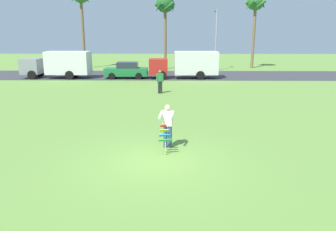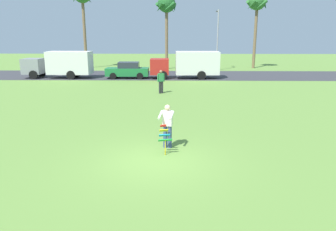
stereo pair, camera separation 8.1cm
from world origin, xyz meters
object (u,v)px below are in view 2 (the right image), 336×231
Objects in this scene: kite_held at (165,136)px; streetlight_pole at (217,36)px; parked_car_green at (128,70)px; palm_tree_right_near at (167,7)px; person_walker_near at (161,81)px; parked_truck_grey_van at (62,64)px; palm_tree_centre_far at (257,5)px; person_kite_flyer at (167,124)px; parked_truck_red_cab at (189,64)px.

streetlight_pole is at bearing 79.10° from kite_held.
parked_car_green is 0.48× the size of palm_tree_right_near.
person_walker_near is (-0.00, -16.93, -6.44)m from palm_tree_right_near.
palm_tree_right_near reaches higher than parked_car_green.
palm_tree_right_near is at bearing 165.51° from streetlight_pole.
parked_car_green is at bearing -112.80° from palm_tree_right_near.
parked_truck_grey_van reaches higher than kite_held.
palm_tree_centre_far reaches higher than parked_car_green.
person_walker_near is (-6.02, -15.38, -3.06)m from streetlight_pole.
palm_tree_centre_far reaches higher than streetlight_pole.
parked_car_green is 0.60× the size of streetlight_pole.
streetlight_pole reaches higher than kite_held.
parked_car_green is at bearing 0.00° from parked_truck_grey_van.
palm_tree_right_near reaches higher than person_walker_near.
parked_truck_red_cab reaches higher than person_kite_flyer.
kite_held is at bearing -108.82° from palm_tree_centre_far.
parked_car_green is 6.08m from parked_truck_red_cab.
parked_car_green is at bearing 179.99° from parked_truck_red_cab.
person_walker_near is at bearing 93.60° from person_kite_flyer.
parked_truck_red_cab is 3.90× the size of person_walker_near.
person_kite_flyer reaches higher than kite_held.
parked_truck_grey_van is at bearing -156.27° from streetlight_pole.
kite_held is at bearing -94.82° from parked_truck_red_cab.
parked_truck_grey_van is at bearing -155.14° from palm_tree_centre_far.
person_kite_flyer is at bearing -61.43° from parked_truck_grey_van.
palm_tree_right_near is 0.96× the size of palm_tree_centre_far.
person_kite_flyer is at bearing 81.52° from kite_held.
parked_car_green reaches higher than kite_held.
parked_car_green is (-4.39, 20.10, -0.18)m from person_kite_flyer.
palm_tree_right_near is 1.26× the size of streetlight_pole.
kite_held is at bearing -88.73° from palm_tree_right_near.
person_kite_flyer is 20.17m from parked_truck_red_cab.
parked_truck_grey_van is 6.58m from parked_car_green.
palm_tree_right_near is 5.10× the size of person_walker_near.
person_walker_near is at bearing 93.00° from kite_held.
parked_truck_grey_van is 12.60m from parked_truck_red_cab.
parked_car_green is (6.55, 0.00, -0.64)m from parked_truck_grey_van.
palm_tree_centre_far is at bearing 33.80° from parked_car_green.
person_kite_flyer is 0.20× the size of palm_tree_right_near.
palm_tree_right_near is (-0.65, 29.39, 6.69)m from kite_held.
person_walker_near is (-0.65, 12.46, 0.25)m from kite_held.
palm_tree_centre_far is at bearing 24.86° from parked_truck_grey_van.
parked_truck_red_cab is at bearing -0.01° from parked_truck_grey_van.
palm_tree_centre_far is (11.07, 1.17, 0.31)m from palm_tree_right_near.
streetlight_pole is at bearing -14.49° from palm_tree_right_near.
streetlight_pole is 16.79m from person_walker_near.
parked_car_green is 0.63× the size of parked_truck_red_cab.
parked_car_green is at bearing -143.59° from streetlight_pole.
person_kite_flyer is 0.26× the size of parked_truck_red_cab.
parked_truck_grey_van is 24.26m from palm_tree_centre_far.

